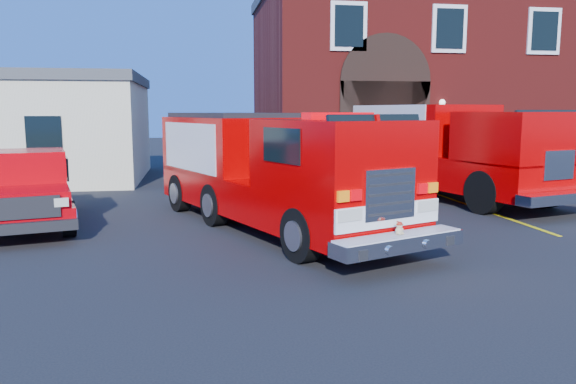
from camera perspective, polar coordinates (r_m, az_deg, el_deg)
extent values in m
plane|color=black|center=(12.42, -0.92, -5.16)|extent=(100.00, 100.00, 0.00)
cube|color=yellow|center=(15.65, 22.77, -2.99)|extent=(0.12, 3.00, 0.01)
cube|color=yellow|center=(18.21, 17.76, -1.23)|extent=(0.12, 3.00, 0.01)
cube|color=yellow|center=(20.88, 14.01, 0.10)|extent=(0.12, 3.00, 0.01)
cube|color=maroon|center=(28.13, 13.30, 10.33)|extent=(15.00, 10.00, 8.00)
cube|color=black|center=(22.18, 9.76, 5.87)|extent=(3.60, 0.12, 4.00)
cylinder|color=black|center=(22.19, 9.89, 11.03)|extent=(3.60, 0.12, 3.60)
cube|color=black|center=(21.91, 6.19, 16.40)|extent=(1.40, 0.10, 1.80)
cube|color=black|center=(23.29, 16.08, 15.65)|extent=(1.40, 0.10, 1.80)
cube|color=black|center=(25.24, 24.58, 14.64)|extent=(1.40, 0.10, 1.80)
cube|color=beige|center=(25.98, -25.72, 5.51)|extent=(10.00, 8.00, 4.00)
cube|color=#46484B|center=(25.99, -26.02, 10.24)|extent=(10.20, 8.20, 0.40)
cube|color=black|center=(21.57, -23.56, 5.24)|extent=(1.20, 0.10, 1.40)
cylinder|color=black|center=(10.74, 1.35, -4.39)|extent=(0.71, 1.11, 1.06)
cylinder|color=black|center=(11.99, 9.94, -3.17)|extent=(0.71, 1.11, 1.06)
cube|color=#B20001|center=(13.82, -1.86, -0.32)|extent=(5.47, 8.96, 0.87)
cube|color=#B20001|center=(15.67, -5.89, 4.74)|extent=(3.82, 4.84, 1.54)
cube|color=#B20001|center=(11.35, 5.11, 3.67)|extent=(3.39, 3.76, 1.45)
cube|color=black|center=(10.38, 9.11, 5.30)|extent=(2.00, 0.86, 0.91)
cube|color=#E80008|center=(11.32, 5.16, 7.71)|extent=(1.56, 0.88, 0.14)
cube|color=white|center=(10.27, 10.23, -2.35)|extent=(2.26, 0.95, 0.42)
cube|color=silver|center=(10.20, 10.32, -0.23)|extent=(1.10, 0.48, 0.91)
cube|color=silver|center=(10.17, 11.17, -5.10)|extent=(2.71, 1.50, 0.27)
cube|color=#B7B7BF|center=(15.19, -10.05, 4.55)|extent=(1.33, 3.24, 1.25)
cube|color=#B7B7BF|center=(16.23, -2.00, 4.90)|extent=(1.33, 3.24, 1.25)
sphere|color=tan|center=(10.12, 11.21, -3.92)|extent=(0.18, 0.18, 0.14)
sphere|color=tan|center=(10.10, 11.24, -3.35)|extent=(0.15, 0.15, 0.11)
sphere|color=tan|center=(10.07, 11.02, -3.14)|extent=(0.06, 0.06, 0.04)
sphere|color=tan|center=(10.13, 11.38, -3.09)|extent=(0.06, 0.06, 0.04)
ellipsoid|color=red|center=(10.10, 11.23, -3.15)|extent=(0.15, 0.15, 0.07)
cylinder|color=red|center=(10.09, 11.27, -3.25)|extent=(0.18, 0.18, 0.01)
cylinder|color=black|center=(13.91, -21.39, -2.54)|extent=(0.49, 0.87, 0.83)
cube|color=#B70008|center=(15.76, -25.08, -0.96)|extent=(3.43, 6.02, 0.46)
cube|color=#B70008|center=(13.71, -25.29, -0.50)|extent=(2.23, 1.98, 0.36)
cube|color=#B70008|center=(15.35, -25.28, 1.91)|extent=(2.31, 2.28, 1.03)
cube|color=#B70008|center=(17.35, -25.10, 1.19)|extent=(2.39, 2.58, 0.57)
cube|color=black|center=(12.90, -25.21, -3.34)|extent=(2.08, 0.67, 0.23)
cylinder|color=black|center=(16.65, 19.31, -0.03)|extent=(0.70, 1.29, 1.23)
cylinder|color=black|center=(18.44, 24.80, 0.43)|extent=(0.70, 1.29, 1.23)
cube|color=#B20001|center=(19.73, 15.61, 2.34)|extent=(5.06, 9.35, 1.01)
cube|color=#B20001|center=(20.94, 12.76, 6.29)|extent=(4.17, 6.12, 1.68)
cube|color=#B20001|center=(17.39, 22.47, 5.14)|extent=(3.40, 3.32, 1.45)
cube|color=#B7B7BF|center=(20.12, 9.55, 5.99)|extent=(1.29, 4.53, 1.90)
cube|color=#B7B7BF|center=(21.83, 15.69, 5.97)|extent=(1.29, 4.53, 1.90)
cube|color=silver|center=(16.48, 26.30, -0.51)|extent=(3.04, 1.28, 0.28)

